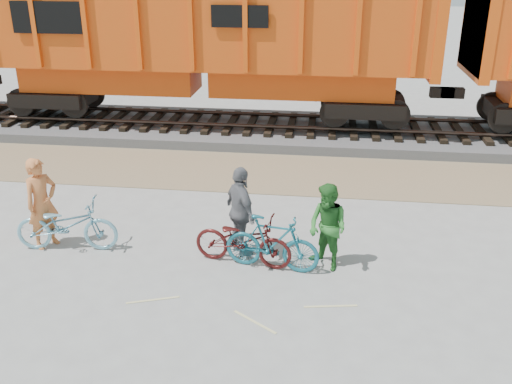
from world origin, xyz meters
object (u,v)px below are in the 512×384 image
hopper_car_center (203,39)px  bicycle_blue (67,225)px  bicycle_maroon (243,240)px  bicycle_teal (272,243)px  person_solo (42,203)px  person_man (328,227)px  person_woman (241,212)px

hopper_car_center → bicycle_blue: 8.66m
bicycle_blue → bicycle_maroon: bearing=-98.5°
bicycle_blue → bicycle_teal: bearing=-100.0°
person_solo → person_man: size_ratio=1.12×
bicycle_blue → person_man: bearing=-97.0°
person_man → person_woman: person_woman is taller
hopper_car_center → bicycle_maroon: (2.49, -8.37, -2.51)m
bicycle_maroon → person_woman: (-0.10, 0.40, 0.40)m
person_man → person_woman: size_ratio=0.92×
bicycle_blue → person_man: size_ratio=1.22×
bicycle_teal → person_woman: size_ratio=0.99×
hopper_car_center → bicycle_teal: size_ratio=7.89×
person_solo → bicycle_blue: bearing=-69.6°
bicycle_teal → person_solo: bearing=94.1°
person_man → person_woman: 1.69m
bicycle_maroon → person_solo: size_ratio=1.02×
hopper_car_center → bicycle_teal: hopper_car_center is taller
hopper_car_center → bicycle_blue: size_ratio=6.99×
bicycle_blue → person_woman: 3.45m
bicycle_blue → bicycle_teal: 4.08m
bicycle_maroon → person_solo: bearing=96.8°
person_solo → person_woman: 3.92m
bicycle_teal → person_man: size_ratio=1.08×
person_man → person_woman: (-1.66, 0.32, 0.07)m
bicycle_teal → person_man: person_man is taller
hopper_car_center → person_woman: size_ratio=7.83×
bicycle_teal → bicycle_maroon: 0.57m
hopper_car_center → person_man: hopper_car_center is taller
bicycle_blue → bicycle_maroon: (3.52, -0.13, -0.03)m
bicycle_blue → bicycle_maroon: 3.52m
bicycle_teal → bicycle_maroon: (-0.56, 0.12, -0.04)m
hopper_car_center → bicycle_teal: 9.35m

